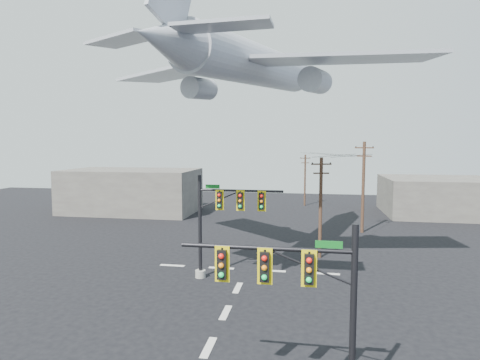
% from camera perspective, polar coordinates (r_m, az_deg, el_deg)
% --- Properties ---
extents(ground, '(120.00, 120.00, 0.00)m').
position_cam_1_polar(ground, '(20.76, -4.50, -22.66)').
color(ground, black).
rests_on(ground, ground).
extents(lane_markings, '(14.00, 21.20, 0.01)m').
position_cam_1_polar(lane_markings, '(25.47, -1.42, -17.13)').
color(lane_markings, beige).
rests_on(lane_markings, ground).
extents(signal_mast_near, '(6.59, 0.76, 6.94)m').
position_cam_1_polar(signal_mast_near, '(15.18, 9.67, -17.29)').
color(signal_mast_near, gray).
rests_on(signal_mast_near, ground).
extents(signal_mast_far, '(6.31, 0.82, 7.46)m').
position_cam_1_polar(signal_mast_far, '(28.57, -2.89, -5.91)').
color(signal_mast_far, gray).
rests_on(signal_mast_far, ground).
extents(utility_pole_a, '(1.69, 0.47, 8.53)m').
position_cam_1_polar(utility_pole_a, '(34.45, 11.39, -3.60)').
color(utility_pole_a, '#4C3020').
rests_on(utility_pole_a, ground).
extents(utility_pole_b, '(1.93, 0.77, 9.88)m').
position_cam_1_polar(utility_pole_b, '(45.19, 17.12, -0.73)').
color(utility_pole_b, '#4C3020').
rests_on(utility_pole_b, ground).
extents(utility_pole_c, '(1.60, 0.49, 7.93)m').
position_cam_1_polar(utility_pole_c, '(62.87, 9.23, 0.13)').
color(utility_pole_c, '#4C3020').
rests_on(utility_pole_c, ground).
extents(power_lines, '(8.00, 28.61, 0.32)m').
position_cam_1_polar(power_lines, '(48.31, 13.28, 3.53)').
color(power_lines, black).
extents(airliner, '(26.17, 28.16, 7.62)m').
position_cam_1_polar(airliner, '(32.35, 2.22, 15.91)').
color(airliner, '#A4A8B0').
extents(building_left, '(18.00, 10.00, 6.00)m').
position_cam_1_polar(building_left, '(58.59, -15.16, -1.49)').
color(building_left, '#646158').
rests_on(building_left, ground).
extents(building_right, '(14.00, 12.00, 5.00)m').
position_cam_1_polar(building_right, '(60.77, 26.32, -2.09)').
color(building_right, '#646158').
rests_on(building_right, ground).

